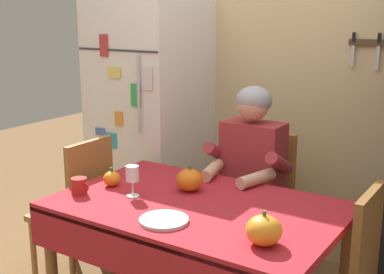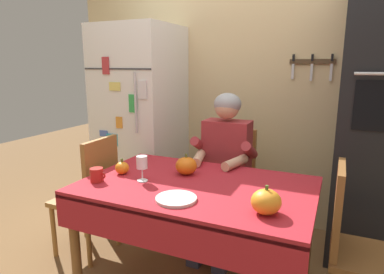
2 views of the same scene
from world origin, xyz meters
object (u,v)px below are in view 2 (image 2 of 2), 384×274
(seated_person, at_px, (224,159))
(wine_glass, at_px, (142,164))
(chair_behind_person, at_px, (231,179))
(chair_left_side, at_px, (92,191))
(wall_oven, at_px, (383,123))
(pumpkin_small, at_px, (266,202))
(chair_right_side, at_px, (355,242))
(pumpkin_medium, at_px, (186,166))
(serving_tray, at_px, (175,199))
(pumpkin_large, at_px, (122,168))
(refrigerator, at_px, (141,124))
(coffee_mug, at_px, (97,175))
(dining_table, at_px, (195,198))

(seated_person, height_order, wine_glass, seated_person)
(chair_behind_person, height_order, chair_left_side, same)
(wall_oven, bearing_deg, chair_behind_person, -173.08)
(wall_oven, height_order, pumpkin_small, wall_oven)
(chair_right_side, height_order, pumpkin_medium, chair_right_side)
(serving_tray, bearing_deg, chair_left_side, 158.34)
(pumpkin_large, bearing_deg, serving_tray, -25.03)
(chair_behind_person, bearing_deg, refrigerator, 174.43)
(chair_behind_person, xyz_separation_m, pumpkin_medium, (-0.11, -0.64, 0.29))
(wine_glass, bearing_deg, serving_tray, -28.73)
(serving_tray, bearing_deg, wall_oven, 48.16)
(chair_behind_person, distance_m, coffee_mug, 1.17)
(refrigerator, height_order, pumpkin_large, refrigerator)
(wall_oven, relative_size, chair_left_side, 2.26)
(chair_behind_person, relative_size, chair_left_side, 1.00)
(wall_oven, xyz_separation_m, wine_glass, (-1.38, -1.00, -0.20))
(chair_right_side, bearing_deg, chair_left_side, -179.60)
(chair_right_side, bearing_deg, dining_table, -172.83)
(wall_oven, xyz_separation_m, chair_behind_person, (-1.07, -0.13, -0.54))
(dining_table, xyz_separation_m, pumpkin_large, (-0.53, -0.01, 0.13))
(chair_behind_person, bearing_deg, pumpkin_small, -63.92)
(dining_table, bearing_deg, refrigerator, 137.09)
(refrigerator, xyz_separation_m, chair_right_side, (1.85, -0.77, -0.39))
(wall_oven, distance_m, pumpkin_small, 1.30)
(refrigerator, bearing_deg, coffee_mug, -71.14)
(seated_person, bearing_deg, dining_table, -87.90)
(wine_glass, bearing_deg, seated_person, 65.88)
(refrigerator, height_order, pumpkin_small, refrigerator)
(chair_right_side, height_order, pumpkin_small, chair_right_side)
(dining_table, xyz_separation_m, chair_left_side, (-0.90, 0.10, -0.14))
(wine_glass, relative_size, pumpkin_large, 1.56)
(seated_person, bearing_deg, refrigerator, 163.25)
(chair_left_side, height_order, pumpkin_large, chair_left_side)
(dining_table, relative_size, pumpkin_small, 9.45)
(chair_right_side, height_order, wine_glass, chair_right_side)
(pumpkin_medium, bearing_deg, serving_tray, -72.57)
(chair_behind_person, bearing_deg, chair_left_side, -141.77)
(refrigerator, height_order, pumpkin_medium, refrigerator)
(wall_oven, distance_m, seated_person, 1.16)
(wine_glass, xyz_separation_m, pumpkin_small, (0.80, -0.14, -0.05))
(seated_person, xyz_separation_m, serving_tray, (0.02, -0.86, 0.01))
(pumpkin_medium, bearing_deg, dining_table, -49.47)
(chair_behind_person, height_order, serving_tray, chair_behind_person)
(chair_left_side, bearing_deg, pumpkin_medium, 4.22)
(pumpkin_large, distance_m, pumpkin_medium, 0.43)
(refrigerator, distance_m, chair_right_side, 2.04)
(coffee_mug, relative_size, serving_tray, 0.49)
(wall_oven, height_order, wine_glass, wall_oven)
(dining_table, relative_size, pumpkin_medium, 9.79)
(coffee_mug, height_order, wine_glass, wine_glass)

